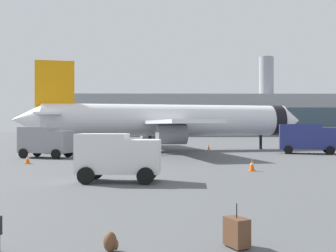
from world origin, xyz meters
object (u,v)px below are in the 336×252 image
object	(u,v)px
safety_cone_near	(252,165)
traveller_backpack	(111,242)
service_truck	(45,141)
fuel_truck	(307,137)
safety_cone_far	(209,147)
rolling_suitcase	(237,232)
safety_cone_mid	(28,159)
airplane_at_gate	(168,120)
cargo_van	(118,155)

from	to	relation	value
safety_cone_near	traveller_backpack	xyz separation A→B (m)	(-7.16, -17.67, -0.18)
service_truck	fuel_truck	bearing A→B (deg)	11.77
safety_cone_far	rolling_suitcase	xyz separation A→B (m)	(-3.79, -41.54, 0.06)
safety_cone_mid	airplane_at_gate	bearing A→B (deg)	57.27
airplane_at_gate	cargo_van	xyz separation A→B (m)	(-2.93, -28.24, -2.21)
fuel_truck	cargo_van	size ratio (longest dim) A/B	1.41
safety_cone_near	traveller_backpack	bearing A→B (deg)	-112.06
cargo_van	safety_cone_mid	world-z (taller)	cargo_van
fuel_truck	traveller_backpack	bearing A→B (deg)	-115.77
cargo_van	safety_cone_near	xyz separation A→B (m)	(8.36, 5.30, -1.04)
airplane_at_gate	safety_cone_mid	xyz separation A→B (m)	(-11.26, -17.52, -3.28)
cargo_van	fuel_truck	bearing A→B (deg)	51.28
airplane_at_gate	cargo_van	size ratio (longest dim) A/B	7.86
service_truck	safety_cone_mid	world-z (taller)	service_truck
airplane_at_gate	safety_cone_mid	bearing A→B (deg)	-122.73
safety_cone_mid	safety_cone_far	xyz separation A→B (m)	(16.39, 18.76, -0.05)
airplane_at_gate	traveller_backpack	distance (m)	40.79
safety_cone_mid	traveller_backpack	xyz separation A→B (m)	(9.53, -23.09, -0.14)
safety_cone_near	rolling_suitcase	bearing A→B (deg)	-103.22
service_truck	cargo_van	distance (m)	19.02
fuel_truck	airplane_at_gate	bearing A→B (deg)	159.15
airplane_at_gate	service_truck	world-z (taller)	airplane_at_gate
service_truck	traveller_backpack	bearing A→B (deg)	-71.36
safety_cone_near	service_truck	bearing A→B (deg)	145.71
rolling_suitcase	traveller_backpack	size ratio (longest dim) A/B	2.29
airplane_at_gate	safety_cone_far	world-z (taller)	airplane_at_gate
service_truck	safety_cone_near	world-z (taller)	service_truck
fuel_truck	cargo_van	bearing A→B (deg)	-128.72
service_truck	rolling_suitcase	xyz separation A→B (m)	(12.96, -28.99, -1.22)
service_truck	safety_cone_mid	size ratio (longest dim) A/B	6.82
safety_cone_mid	fuel_truck	bearing A→B (deg)	24.07
cargo_van	safety_cone_mid	bearing A→B (deg)	127.85
traveller_backpack	cargo_van	bearing A→B (deg)	95.53
traveller_backpack	rolling_suitcase	bearing A→B (deg)	5.63
safety_cone_far	fuel_truck	bearing A→B (deg)	-35.02
service_truck	cargo_van	xyz separation A→B (m)	(8.68, -16.92, -0.16)
rolling_suitcase	safety_cone_mid	bearing A→B (deg)	118.95
cargo_van	safety_cone_far	bearing A→B (deg)	74.70
fuel_truck	safety_cone_far	size ratio (longest dim) A/B	9.55
airplane_at_gate	safety_cone_near	world-z (taller)	airplane_at_gate
safety_cone_mid	rolling_suitcase	distance (m)	26.04
service_truck	traveller_backpack	world-z (taller)	service_truck
safety_cone_near	safety_cone_far	world-z (taller)	safety_cone_near
fuel_truck	cargo_van	xyz separation A→B (m)	(-18.03, -22.49, -0.32)
safety_cone_mid	safety_cone_far	world-z (taller)	safety_cone_mid
service_truck	safety_cone_far	distance (m)	20.97
airplane_at_gate	traveller_backpack	size ratio (longest dim) A/B	74.08
safety_cone_near	safety_cone_far	size ratio (longest dim) A/B	1.24
rolling_suitcase	cargo_van	bearing A→B (deg)	109.52
traveller_backpack	safety_cone_mid	bearing A→B (deg)	112.42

